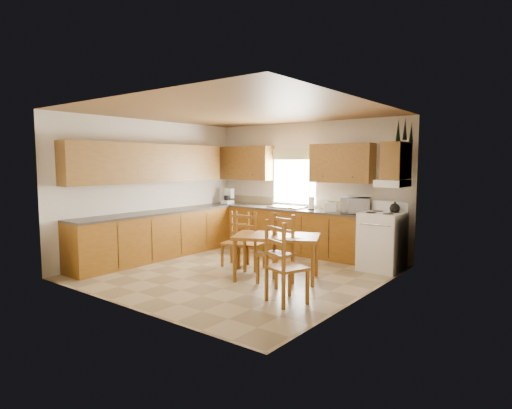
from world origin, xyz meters
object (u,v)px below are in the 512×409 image
Objects in this scene: microwave at (355,206)px; dining_table at (277,257)px; chair_far_left at (235,239)px; chair_far_right at (275,250)px; stove at (382,242)px; chair_near_right at (287,262)px; chair_near_left at (250,240)px.

microwave reaches higher than dining_table.
chair_far_right reaches higher than chair_far_left.
chair_far_left is 0.91× the size of chair_far_right.
chair_far_right is at bearing -116.59° from stove.
chair_near_right is (-0.34, -2.47, 0.06)m from stove.
microwave reaches higher than chair_far_right.
microwave is 0.51× the size of chair_far_left.
chair_near_right reaches higher than chair_near_left.
dining_table is 1.14m from chair_far_left.
chair_near_left is 0.93× the size of chair_near_right.
microwave is at bearing 51.16° from dining_table.
chair_near_left is at bearing -148.34° from microwave.
chair_near_left reaches higher than chair_far_left.
chair_far_right is (0.15, -0.25, 0.18)m from dining_table.
microwave is at bearing 157.33° from stove.
stove is 0.96× the size of chair_near_left.
chair_near_left is 1.04m from chair_far_right.
chair_far_right is (1.24, -0.51, 0.05)m from chair_far_left.
microwave is 2.33m from chair_far_left.
chair_far_left is at bearing -155.34° from microwave.
chair_far_left is (-1.10, 0.27, 0.13)m from dining_table.
chair_near_right is at bearing -36.93° from chair_far_right.
microwave reaches higher than chair_far_left.
stove is 0.74× the size of dining_table.
dining_table is at bearing 149.11° from chair_near_left.
dining_table is 1.25× the size of chair_far_right.
microwave is 0.37× the size of dining_table.
dining_table is 1.18m from chair_near_right.
microwave reaches higher than chair_near_left.
chair_far_right is at bearing 138.91° from chair_near_left.
stove is 0.90× the size of chair_near_right.
microwave is at bearing -138.29° from chair_near_left.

